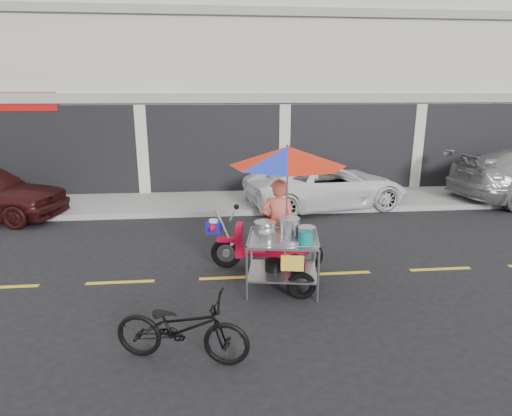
{
  "coord_description": "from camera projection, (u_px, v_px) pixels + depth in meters",
  "views": [
    {
      "loc": [
        -2.27,
        -7.22,
        3.3
      ],
      "look_at": [
        -1.5,
        0.6,
        1.15
      ],
      "focal_mm": 30.0,
      "sensor_mm": 36.0,
      "label": 1
    }
  ],
  "objects": [
    {
      "name": "ground",
      "position": [
        339.0,
        273.0,
        8.02
      ],
      "size": [
        90.0,
        90.0,
        0.0
      ],
      "primitive_type": "plane",
      "color": "black"
    },
    {
      "name": "sidewalk",
      "position": [
        289.0,
        199.0,
        13.28
      ],
      "size": [
        45.0,
        3.0,
        0.15
      ],
      "primitive_type": "cube",
      "color": "gray",
      "rests_on": "ground"
    },
    {
      "name": "shophouse_block",
      "position": [
        338.0,
        67.0,
        17.33
      ],
      "size": [
        36.0,
        8.11,
        10.4
      ],
      "color": "beige",
      "rests_on": "ground"
    },
    {
      "name": "centerline",
      "position": [
        339.0,
        273.0,
        8.01
      ],
      "size": [
        42.0,
        0.1,
        0.01
      ],
      "primitive_type": "cube",
      "color": "gold",
      "rests_on": "ground"
    },
    {
      "name": "white_pickup",
      "position": [
        327.0,
        185.0,
        12.45
      ],
      "size": [
        5.1,
        3.13,
        1.32
      ],
      "primitive_type": "imported",
      "rotation": [
        0.0,
        0.0,
        1.78
      ],
      "color": "white",
      "rests_on": "ground"
    },
    {
      "name": "near_bicycle",
      "position": [
        182.0,
        328.0,
        5.33
      ],
      "size": [
        1.83,
        1.03,
        0.91
      ],
      "primitive_type": "imported",
      "rotation": [
        0.0,
        0.0,
        1.31
      ],
      "color": "black",
      "rests_on": "ground"
    },
    {
      "name": "food_vendor_rig",
      "position": [
        282.0,
        195.0,
        7.34
      ],
      "size": [
        2.49,
        2.28,
        2.51
      ],
      "rotation": [
        0.0,
        0.0,
        -0.17
      ],
      "color": "black",
      "rests_on": "ground"
    }
  ]
}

